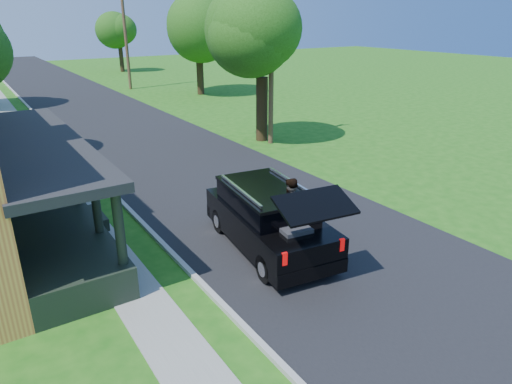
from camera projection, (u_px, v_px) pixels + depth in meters
ground at (337, 255)px, 13.36m from camera, size 140.00×140.00×0.00m
street at (122, 126)px, 28.98m from camera, size 8.00×120.00×0.02m
curb at (54, 134)px, 26.92m from camera, size 0.15×120.00×0.12m
sidewalk at (26, 138)px, 26.13m from camera, size 1.30×120.00×0.03m
black_suv at (269, 218)px, 13.46m from camera, size 2.73×5.66×2.54m
skateboarder at (290, 207)px, 13.13m from camera, size 0.96×0.83×1.71m
skateboard at (300, 248)px, 13.27m from camera, size 0.30×0.70×0.57m
tree_right_near at (261, 38)px, 23.72m from camera, size 5.45×5.39×8.15m
tree_right_mid at (197, 24)px, 38.41m from camera, size 6.44×6.58×8.83m
tree_right_far at (118, 32)px, 54.94m from camera, size 4.71×4.63×7.11m
utility_pole_near at (272, 47)px, 23.27m from camera, size 1.64×0.31×9.81m
utility_pole_far at (125, 26)px, 41.38m from camera, size 1.74×0.36×10.90m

